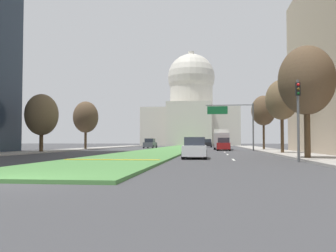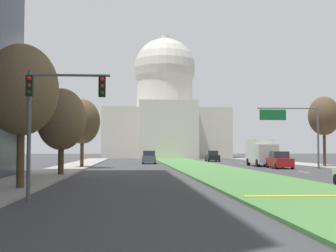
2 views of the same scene
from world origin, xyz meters
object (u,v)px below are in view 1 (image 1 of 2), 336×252
at_px(overhead_guide_sign, 235,117).
at_px(street_tree_left_far, 86,117).
at_px(sedan_far_horizon, 207,143).
at_px(sedan_midblock, 224,145).
at_px(traffic_light_near_right, 298,110).
at_px(street_tree_right_near, 306,81).
at_px(sedan_distant, 150,144).
at_px(sedan_lead_stopped, 195,148).
at_px(capitol_building, 191,109).
at_px(street_tree_left_mid, 42,115).
at_px(street_tree_right_far, 263,111).
at_px(box_truck_delivery, 221,139).
at_px(street_tree_right_mid, 282,100).

xyz_separation_m(overhead_guide_sign, street_tree_left_far, (-22.32, 3.12, 0.29)).
bearing_deg(sedan_far_horizon, sedan_midblock, -84.32).
height_order(traffic_light_near_right, street_tree_right_near, street_tree_right_near).
distance_m(traffic_light_near_right, sedan_distant, 47.63).
bearing_deg(sedan_lead_stopped, capitol_building, 93.37).
bearing_deg(traffic_light_near_right, street_tree_right_near, 67.12).
relative_size(street_tree_right_near, sedan_distant, 1.78).
bearing_deg(sedan_lead_stopped, street_tree_left_mid, 147.05).
relative_size(street_tree_left_far, sedan_distant, 1.62).
relative_size(street_tree_right_near, sedan_midblock, 1.74).
distance_m(overhead_guide_sign, sedan_distant, 22.68).
distance_m(traffic_light_near_right, sedan_far_horizon, 54.78).
bearing_deg(sedan_distant, capitol_building, 83.19).
bearing_deg(street_tree_right_far, box_truck_delivery, 143.10).
xyz_separation_m(street_tree_right_mid, sedan_lead_stopped, (-8.47, -10.76, -4.78)).
distance_m(traffic_light_near_right, sedan_midblock, 28.54).
relative_size(street_tree_left_far, sedan_lead_stopped, 1.67).
bearing_deg(traffic_light_near_right, capitol_building, 97.51).
bearing_deg(street_tree_left_mid, street_tree_right_mid, -1.81).
distance_m(street_tree_right_near, street_tree_left_far, 37.88).
bearing_deg(box_truck_delivery, sedan_far_horizon, 97.01).
distance_m(overhead_guide_sign, street_tree_left_mid, 25.18).
bearing_deg(sedan_far_horizon, sedan_lead_stopped, -90.37).
bearing_deg(traffic_light_near_right, sedan_midblock, 97.64).
relative_size(traffic_light_near_right, sedan_far_horizon, 1.21).
bearing_deg(sedan_midblock, street_tree_right_far, 18.94).
bearing_deg(sedan_lead_stopped, sedan_midblock, 83.02).
bearing_deg(street_tree_right_near, sedan_far_horizon, 98.49).
relative_size(overhead_guide_sign, street_tree_left_mid, 0.98).
relative_size(street_tree_right_far, sedan_midblock, 1.69).
height_order(street_tree_right_near, sedan_distant, street_tree_right_near).
bearing_deg(overhead_guide_sign, street_tree_right_near, -81.73).
relative_size(street_tree_right_far, sedan_distant, 1.72).
bearing_deg(street_tree_left_far, box_truck_delivery, 10.72).
xyz_separation_m(sedan_distant, sedan_far_horizon, (10.53, 9.89, -0.02)).
height_order(street_tree_right_near, sedan_lead_stopped, street_tree_right_near).
relative_size(capitol_building, sedan_far_horizon, 6.74).
distance_m(street_tree_right_mid, sedan_midblock, 15.03).
bearing_deg(capitol_building, street_tree_right_mid, -79.64).
height_order(street_tree_right_mid, sedan_far_horizon, street_tree_right_mid).
bearing_deg(sedan_far_horizon, street_tree_right_mid, -78.30).
relative_size(street_tree_right_far, sedan_lead_stopped, 1.77).
bearing_deg(sedan_far_horizon, overhead_guide_sign, -81.32).
xyz_separation_m(street_tree_left_far, street_tree_right_far, (26.56, -0.52, 0.70)).
height_order(street_tree_right_near, sedan_midblock, street_tree_right_near).
bearing_deg(box_truck_delivery, overhead_guide_sign, -76.70).
relative_size(traffic_light_near_right, street_tree_right_far, 0.66).
xyz_separation_m(traffic_light_near_right, street_tree_right_far, (1.95, 30.15, 2.37)).
distance_m(street_tree_right_mid, sedan_distant, 35.17).
distance_m(overhead_guide_sign, street_tree_right_near, 24.80).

